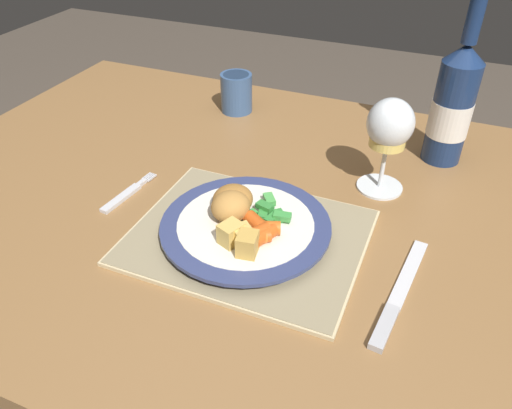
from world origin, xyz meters
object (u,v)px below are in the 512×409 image
Objects in this scene: fork at (125,195)px; table_knife at (397,300)px; dinner_plate at (246,228)px; dining_table at (245,245)px; wine_glass at (390,129)px; bottle at (453,105)px; drinking_cup at (236,92)px.

fork is 0.58× the size of table_knife.
fork is at bearing 175.23° from dinner_plate.
wine_glass reaches higher than dining_table.
dinner_plate is 0.42m from bottle.
bottle is (0.23, 0.33, 0.09)m from dinner_plate.
dinner_plate is 0.27m from wine_glass.
bottle is at bearing -5.14° from drinking_cup.
drinking_cup is (-0.14, 0.28, 0.14)m from dining_table.
bottle is at bearing 88.35° from table_knife.
fork is 0.56m from bottle.
table_knife is 0.27m from wine_glass.
fork is (-0.18, -0.07, 0.10)m from dining_table.
wine_glass is (0.37, 0.18, 0.10)m from fork.
dinner_plate is 0.23m from table_knife.
wine_glass is at bearing 52.77° from dinner_plate.
drinking_cup is (-0.33, 0.17, -0.07)m from wine_glass.
dinner_plate is 0.42m from drinking_cup.
bottle reaches higher than dining_table.
drinking_cup is at bearing 152.72° from wine_glass.
drinking_cup reaches higher than dinner_plate.
bottle reaches higher than dinner_plate.
dining_table is 0.15m from dinner_plate.
dinner_plate is at bearing -63.75° from drinking_cup.
dining_table is 4.83× the size of dinner_plate.
bottle is (0.45, 0.32, 0.10)m from fork.
wine_glass is at bearing 26.14° from fork.
table_knife is at bearing -73.88° from wine_glass.
drinking_cup is at bearing 84.48° from fork.
fork is at bearing 172.20° from table_knife.
table_knife is (0.22, -0.04, -0.01)m from dinner_plate.
fork is at bearing -95.52° from drinking_cup.
dinner_plate is 1.55× the size of wine_glass.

